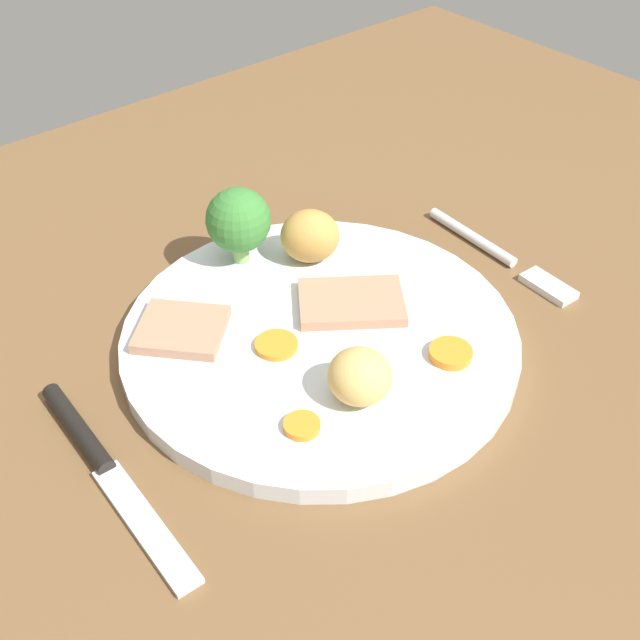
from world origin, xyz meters
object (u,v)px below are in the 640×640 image
(meat_slice_main, at_px, (351,302))
(broccoli_floret, at_px, (238,221))
(meat_slice_under, at_px, (182,329))
(carrot_coin_side, at_px, (302,426))
(carrot_coin_front, at_px, (276,345))
(dinner_plate, at_px, (320,338))
(fork, at_px, (503,257))
(roast_potato_left, at_px, (359,377))
(carrot_coin_back, at_px, (451,353))
(roast_potato_right, at_px, (310,236))
(knife, at_px, (101,461))

(meat_slice_main, distance_m, broccoli_floret, 0.11)
(meat_slice_under, xyz_separation_m, carrot_coin_side, (-0.01, 0.13, -0.00))
(meat_slice_under, relative_size, carrot_coin_front, 1.99)
(dinner_plate, xyz_separation_m, fork, (-0.18, 0.02, -0.00))
(meat_slice_main, xyz_separation_m, meat_slice_under, (0.11, -0.06, 0.00))
(meat_slice_main, height_order, roast_potato_left, roast_potato_left)
(broccoli_floret, height_order, fork, broccoli_floret)
(carrot_coin_back, relative_size, broccoli_floret, 0.48)
(roast_potato_right, height_order, fork, roast_potato_right)
(roast_potato_left, xyz_separation_m, knife, (0.15, -0.07, -0.03))
(meat_slice_main, bearing_deg, fork, 170.86)
(roast_potato_left, bearing_deg, dinner_plate, -109.13)
(dinner_plate, relative_size, carrot_coin_back, 9.46)
(meat_slice_under, distance_m, roast_potato_left, 0.14)
(roast_potato_right, bearing_deg, fork, 145.59)
(broccoli_floret, bearing_deg, carrot_coin_side, 65.72)
(meat_slice_main, distance_m, knife, 0.21)
(carrot_coin_front, distance_m, broccoli_floret, 0.11)
(carrot_coin_back, bearing_deg, roast_potato_left, -9.71)
(meat_slice_main, relative_size, knife, 0.42)
(knife, bearing_deg, fork, 89.71)
(roast_potato_left, height_order, broccoli_floret, broccoli_floret)
(carrot_coin_front, relative_size, broccoli_floret, 0.48)
(broccoli_floret, bearing_deg, dinner_plate, 85.75)
(carrot_coin_back, relative_size, fork, 0.20)
(roast_potato_left, distance_m, carrot_coin_back, 0.08)
(meat_slice_main, height_order, broccoli_floret, broccoli_floret)
(carrot_coin_side, relative_size, broccoli_floret, 0.38)
(carrot_coin_side, height_order, fork, carrot_coin_side)
(roast_potato_right, relative_size, carrot_coin_back, 1.55)
(dinner_plate, distance_m, knife, 0.18)
(fork, relative_size, knife, 0.83)
(meat_slice_main, height_order, roast_potato_right, roast_potato_right)
(carrot_coin_front, bearing_deg, knife, 1.79)
(dinner_plate, height_order, carrot_coin_back, carrot_coin_back)
(carrot_coin_back, distance_m, fork, 0.15)
(carrot_coin_back, distance_m, broccoli_floret, 0.19)
(dinner_plate, distance_m, carrot_coin_front, 0.04)
(roast_potato_left, bearing_deg, carrot_coin_side, -2.52)
(broccoli_floret, bearing_deg, fork, 144.55)
(carrot_coin_front, bearing_deg, fork, 173.80)
(roast_potato_left, xyz_separation_m, fork, (-0.21, -0.05, -0.03))
(meat_slice_under, relative_size, knife, 0.33)
(fork, bearing_deg, dinner_plate, -92.60)
(dinner_plate, height_order, roast_potato_right, roast_potato_right)
(carrot_coin_front, bearing_deg, carrot_coin_side, 63.94)
(meat_slice_main, xyz_separation_m, carrot_coin_front, (0.07, 0.00, -0.00))
(meat_slice_main, relative_size, carrot_coin_back, 2.56)
(roast_potato_left, distance_m, carrot_coin_front, 0.08)
(dinner_plate, relative_size, roast_potato_right, 6.12)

